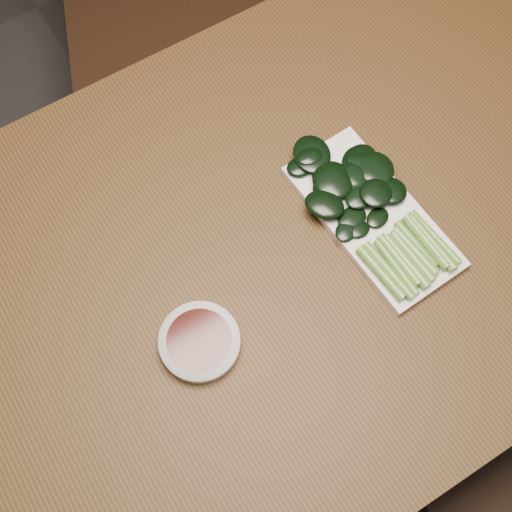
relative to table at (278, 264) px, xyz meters
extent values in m
plane|color=#2E2C2B|center=(0.00, 0.00, -0.68)|extent=(6.00, 6.00, 0.00)
cube|color=#432B13|center=(0.00, 0.00, 0.05)|extent=(1.40, 0.80, 0.04)
cylinder|color=#432B13|center=(0.64, 0.34, -0.32)|extent=(0.05, 0.05, 0.71)
cube|color=black|center=(0.16, 0.71, -0.25)|extent=(0.57, 0.57, 0.04)
cylinder|color=black|center=(-0.08, 0.60, -0.47)|extent=(0.04, 0.04, 0.41)
cylinder|color=black|center=(0.27, 0.46, -0.47)|extent=(0.04, 0.04, 0.41)
cylinder|color=black|center=(0.05, 0.95, -0.47)|extent=(0.04, 0.04, 0.41)
cylinder|color=black|center=(0.41, 0.82, -0.47)|extent=(0.04, 0.04, 0.41)
cylinder|color=black|center=(0.06, -0.42, -0.47)|extent=(0.04, 0.04, 0.41)
cylinder|color=silver|center=(-0.17, -0.07, 0.08)|extent=(0.11, 0.11, 0.02)
cylinder|color=#3C0905|center=(-0.17, -0.07, 0.09)|extent=(0.09, 0.09, 0.00)
cube|color=silver|center=(0.14, -0.04, 0.08)|extent=(0.15, 0.29, 0.01)
cylinder|color=#58842D|center=(0.09, -0.12, 0.09)|extent=(0.02, 0.10, 0.02)
cylinder|color=#58842D|center=(0.10, -0.12, 0.09)|extent=(0.02, 0.10, 0.01)
cylinder|color=#58842D|center=(0.12, -0.12, 0.09)|extent=(0.01, 0.10, 0.01)
cylinder|color=#58842D|center=(0.13, -0.12, 0.09)|extent=(0.02, 0.09, 0.02)
cylinder|color=#58842D|center=(0.13, -0.12, 0.09)|extent=(0.02, 0.09, 0.02)
cylinder|color=#58842D|center=(0.14, -0.12, 0.09)|extent=(0.02, 0.09, 0.02)
cylinder|color=#58842D|center=(0.15, -0.12, 0.09)|extent=(0.02, 0.09, 0.02)
cylinder|color=#58842D|center=(0.16, -0.11, 0.09)|extent=(0.02, 0.09, 0.01)
cylinder|color=#58842D|center=(0.18, -0.11, 0.09)|extent=(0.02, 0.10, 0.02)
cylinder|color=#58842D|center=(0.18, -0.12, 0.09)|extent=(0.02, 0.10, 0.02)
cylinder|color=#58842D|center=(0.19, -0.11, 0.09)|extent=(0.02, 0.10, 0.01)
ellipsoid|color=black|center=(0.08, 0.01, 0.10)|extent=(0.07, 0.07, 0.01)
ellipsoid|color=black|center=(0.18, -0.02, 0.10)|extent=(0.06, 0.06, 0.01)
ellipsoid|color=black|center=(0.11, 0.09, 0.10)|extent=(0.07, 0.08, 0.01)
ellipsoid|color=black|center=(0.11, 0.09, 0.10)|extent=(0.05, 0.04, 0.01)
ellipsoid|color=black|center=(0.18, 0.02, 0.10)|extent=(0.06, 0.06, 0.01)
ellipsoid|color=black|center=(0.10, 0.03, 0.09)|extent=(0.04, 0.05, 0.01)
ellipsoid|color=black|center=(0.17, 0.04, 0.10)|extent=(0.05, 0.06, 0.01)
ellipsoid|color=black|center=(0.13, 0.04, 0.09)|extent=(0.03, 0.04, 0.01)
ellipsoid|color=black|center=(0.17, 0.04, 0.10)|extent=(0.08, 0.08, 0.01)
ellipsoid|color=black|center=(0.09, 0.08, 0.09)|extent=(0.05, 0.04, 0.01)
ellipsoid|color=black|center=(0.15, 0.01, 0.10)|extent=(0.07, 0.07, 0.01)
ellipsoid|color=black|center=(0.14, -0.01, 0.10)|extent=(0.06, 0.05, 0.01)
ellipsoid|color=black|center=(0.12, 0.04, 0.10)|extent=(0.07, 0.07, 0.01)
ellipsoid|color=black|center=(0.16, -0.02, 0.10)|extent=(0.06, 0.06, 0.01)
ellipsoid|color=black|center=(0.15, 0.03, 0.10)|extent=(0.05, 0.05, 0.01)
ellipsoid|color=black|center=(0.10, 0.03, 0.09)|extent=(0.04, 0.04, 0.01)
ellipsoid|color=black|center=(0.18, 0.05, 0.10)|extent=(0.05, 0.05, 0.01)
ellipsoid|color=black|center=(0.11, -0.05, 0.09)|extent=(0.04, 0.03, 0.01)
ellipsoid|color=black|center=(0.11, -0.03, 0.09)|extent=(0.05, 0.03, 0.01)
ellipsoid|color=black|center=(0.09, -0.04, 0.09)|extent=(0.05, 0.04, 0.01)
ellipsoid|color=black|center=(0.14, -0.05, 0.09)|extent=(0.04, 0.04, 0.01)
camera|label=1|loc=(-0.25, -0.34, 1.02)|focal=50.00mm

